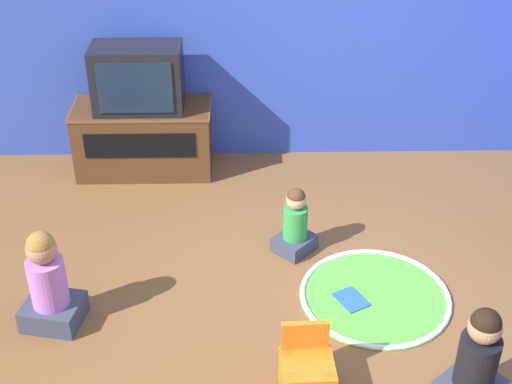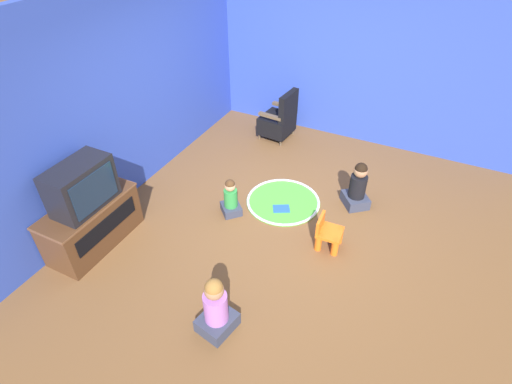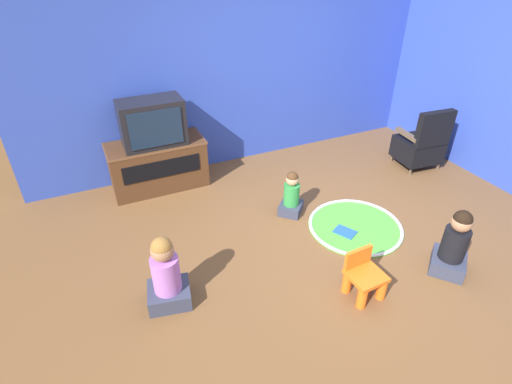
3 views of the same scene
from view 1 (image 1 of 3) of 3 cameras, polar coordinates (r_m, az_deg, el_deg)
name	(u,v)px [view 1 (image 1 of 3)]	position (r m, az deg, el deg)	size (l,w,h in m)	color
ground_plane	(325,306)	(4.90, 5.56, -9.07)	(30.00, 30.00, 0.00)	brown
wall_back	(286,6)	(6.14, 2.40, 14.63)	(5.65, 0.12, 2.72)	#2D47B2
tv_cabinet	(144,137)	(6.28, -8.95, 4.33)	(1.18, 0.53, 0.61)	#4C2D19
television	(138,78)	(6.01, -9.45, 8.97)	(0.74, 0.41, 0.55)	black
yellow_kid_chair	(307,368)	(4.23, 4.08, -13.87)	(0.32, 0.31, 0.43)	orange
play_mat	(375,296)	(5.00, 9.51, -8.20)	(1.04, 1.04, 0.04)	green
child_watching_left	(295,224)	(5.23, 3.16, -2.60)	(0.36, 0.36, 0.54)	#33384C
child_watching_center	(477,364)	(4.26, 17.23, -12.99)	(0.46, 0.46, 0.68)	#33384C
child_watching_right	(48,285)	(4.75, -16.27, -7.14)	(0.42, 0.38, 0.71)	#33384C
book	(351,300)	(4.94, 7.61, -8.59)	(0.25, 0.28, 0.02)	#235699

